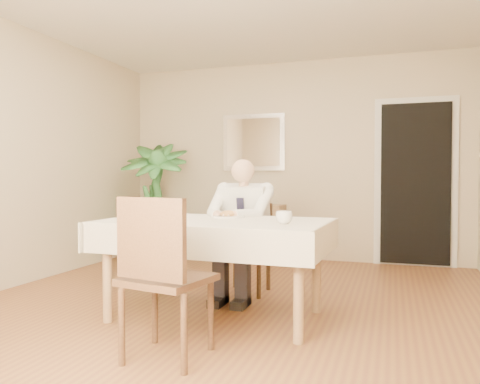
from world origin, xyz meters
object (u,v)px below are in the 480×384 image
(seated_man, at_px, (240,221))
(potted_palm, at_px, (154,201))
(chair_far, at_px, (249,242))
(dining_table, at_px, (216,231))
(sideboard, at_px, (250,231))
(chair_near, at_px, (161,269))
(coffee_mug, at_px, (284,217))

(seated_man, bearing_deg, potted_palm, 138.23)
(chair_far, height_order, potted_palm, potted_palm)
(dining_table, relative_size, sideboard, 1.94)
(sideboard, bearing_deg, potted_palm, -152.08)
(chair_far, bearing_deg, dining_table, -97.98)
(sideboard, relative_size, potted_palm, 0.59)
(seated_man, xyz_separation_m, sideboard, (-0.50, 1.97, -0.33))
(chair_far, xyz_separation_m, potted_palm, (-1.65, 1.20, 0.30))
(chair_near, height_order, potted_palm, potted_palm)
(dining_table, distance_m, chair_near, 0.94)
(chair_far, relative_size, potted_palm, 0.54)
(dining_table, xyz_separation_m, seated_man, (0.00, 0.59, 0.02))
(dining_table, bearing_deg, seated_man, 92.32)
(seated_man, height_order, coffee_mug, seated_man)
(seated_man, relative_size, sideboard, 1.38)
(coffee_mug, distance_m, sideboard, 2.93)
(chair_far, bearing_deg, chair_near, -97.31)
(coffee_mug, bearing_deg, dining_table, 167.01)
(sideboard, bearing_deg, seated_man, -71.06)
(dining_table, height_order, chair_near, chair_near)
(dining_table, relative_size, seated_man, 1.41)
(dining_table, xyz_separation_m, chair_far, (0.00, 0.87, -0.20))
(sideboard, height_order, potted_palm, potted_palm)
(chair_far, distance_m, potted_palm, 2.07)
(coffee_mug, height_order, potted_palm, potted_palm)
(seated_man, bearing_deg, sideboard, 104.16)
(dining_table, height_order, potted_palm, potted_palm)
(chair_far, relative_size, seated_man, 0.67)
(dining_table, distance_m, sideboard, 2.63)
(chair_near, relative_size, seated_man, 0.78)
(chair_near, xyz_separation_m, potted_palm, (-1.68, 3.00, 0.22))
(seated_man, relative_size, coffee_mug, 10.82)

